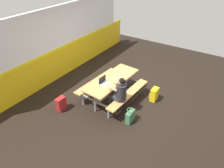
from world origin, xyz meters
name	(u,v)px	position (x,y,z in m)	size (l,w,h in m)	color
ground_plane	(118,92)	(0.00, 0.00, -0.01)	(10.00, 10.00, 0.02)	black
accent_backdrop	(63,43)	(0.00, 2.46, 1.25)	(8.00, 0.14, 2.60)	yellow
picnic_table_main	(112,83)	(-0.41, 0.00, 0.58)	(2.09, 1.67, 0.74)	tan
student_nearer	(119,92)	(-0.85, -0.53, 0.71)	(0.38, 0.53, 1.21)	#2D2D38
laptop_silver	(104,82)	(-0.76, 0.06, 0.79)	(0.33, 0.24, 0.22)	silver
backpack_dark	(61,104)	(-1.77, 0.98, 0.22)	(0.30, 0.22, 0.44)	maroon
tote_bag_bright	(130,116)	(-1.05, -1.05, 0.19)	(0.34, 0.21, 0.43)	#3F724C
satchel_spare	(154,94)	(0.25, -1.20, 0.22)	(0.30, 0.22, 0.44)	yellow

